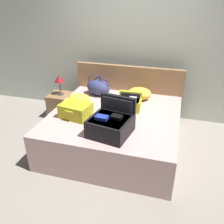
{
  "coord_description": "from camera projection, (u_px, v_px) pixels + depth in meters",
  "views": [
    {
      "loc": [
        0.82,
        -2.62,
        2.2
      ],
      "look_at": [
        0.0,
        0.26,
        0.65
      ],
      "focal_mm": 38.43,
      "sensor_mm": 36.0,
      "label": 1
    }
  ],
  "objects": [
    {
      "name": "table_lamp",
      "position": [
        59.0,
        80.0,
        4.31
      ],
      "size": [
        0.17,
        0.17,
        0.37
      ],
      "color": "#3F3833",
      "rests_on": "nightstand"
    },
    {
      "name": "hard_case_medium",
      "position": [
        76.0,
        110.0,
        3.41
      ],
      "size": [
        0.46,
        0.38,
        0.21
      ],
      "rotation": [
        0.0,
        0.0,
        -0.17
      ],
      "color": "gold",
      "rests_on": "bed"
    },
    {
      "name": "ground_plane",
      "position": [
        107.0,
        160.0,
        3.45
      ],
      "size": [
        12.0,
        12.0,
        0.0
      ],
      "primitive_type": "plane",
      "color": "gray"
    },
    {
      "name": "duffel_bag",
      "position": [
        98.0,
        87.0,
        4.12
      ],
      "size": [
        0.49,
        0.39,
        0.35
      ],
      "rotation": [
        0.0,
        0.0,
        -0.27
      ],
      "color": "navy",
      "rests_on": "bed"
    },
    {
      "name": "bed",
      "position": [
        114.0,
        130.0,
        3.66
      ],
      "size": [
        1.87,
        1.81,
        0.55
      ],
      "primitive_type": "cube",
      "color": "#BC9993",
      "rests_on": "ground"
    },
    {
      "name": "back_wall",
      "position": [
        133.0,
        45.0,
        4.26
      ],
      "size": [
        8.0,
        0.1,
        2.6
      ],
      "primitive_type": "cube",
      "color": "#B7C1B2",
      "rests_on": "ground"
    },
    {
      "name": "headboard",
      "position": [
        128.0,
        93.0,
        4.37
      ],
      "size": [
        1.91,
        0.08,
        1.01
      ],
      "primitive_type": "cube",
      "color": "olive",
      "rests_on": "ground"
    },
    {
      "name": "hard_case_small",
      "position": [
        129.0,
        103.0,
        3.65
      ],
      "size": [
        0.36,
        0.31,
        0.24
      ],
      "rotation": [
        0.0,
        0.0,
        0.05
      ],
      "color": "gold",
      "rests_on": "bed"
    },
    {
      "name": "pillow_center_head",
      "position": [
        139.0,
        94.0,
        3.96
      ],
      "size": [
        0.43,
        0.35,
        0.2
      ],
      "primitive_type": "ellipsoid",
      "rotation": [
        0.0,
        0.0,
        0.1
      ],
      "color": "gold",
      "rests_on": "bed"
    },
    {
      "name": "nightstand",
      "position": [
        62.0,
        105.0,
        4.54
      ],
      "size": [
        0.44,
        0.4,
        0.45
      ],
      "primitive_type": "cube",
      "color": "olive",
      "rests_on": "ground"
    },
    {
      "name": "hard_case_large",
      "position": [
        111.0,
        124.0,
        3.0
      ],
      "size": [
        0.56,
        0.56,
        0.44
      ],
      "rotation": [
        0.0,
        0.0,
        -0.17
      ],
      "color": "black",
      "rests_on": "bed"
    },
    {
      "name": "pillow_near_headboard",
      "position": [
        79.0,
        99.0,
        3.84
      ],
      "size": [
        0.43,
        0.32,
        0.15
      ],
      "primitive_type": "ellipsoid",
      "rotation": [
        0.0,
        0.0,
        -0.12
      ],
      "color": "gold",
      "rests_on": "bed"
    }
  ]
}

